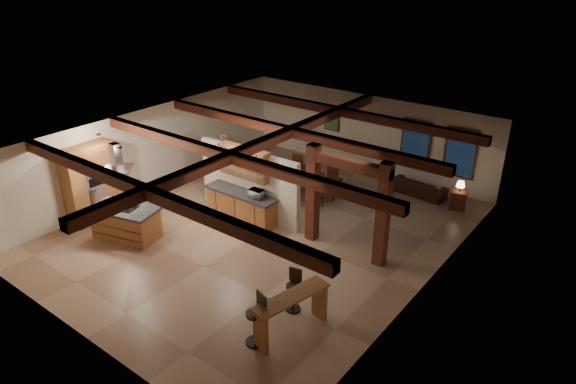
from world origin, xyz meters
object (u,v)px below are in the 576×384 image
Objects in this scene: kitchen_island at (126,222)px; sofa at (418,187)px; bar_counter at (291,308)px; dining_table at (308,186)px.

kitchen_island is 1.14× the size of sofa.
bar_counter is (0.81, -8.32, 0.38)m from sofa.
bar_counter reaches higher than sofa.
sofa is 0.98× the size of bar_counter.
dining_table is (2.53, 5.55, -0.15)m from kitchen_island.
kitchen_island is 9.64m from sofa.
bar_counter is at bearing -32.75° from dining_table.
bar_counter is (6.33, -0.42, 0.17)m from kitchen_island.
bar_counter is (3.81, -5.96, 0.32)m from dining_table.
kitchen_island is at bearing 58.66° from sofa.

